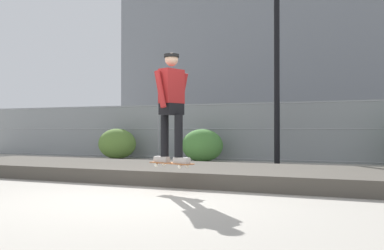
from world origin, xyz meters
name	(u,v)px	position (x,y,z in m)	size (l,w,h in m)	color
ground_plane	(131,200)	(0.00, 0.00, 0.00)	(120.00, 120.00, 0.00)	#9E998E
gravel_berm	(201,173)	(0.00, 2.66, 0.13)	(12.23, 2.63, 0.27)	#4C473F
skateboard	(171,163)	(0.23, 0.85, 0.46)	(0.82, 0.45, 0.07)	#9E5B33
skater	(171,100)	(0.23, 0.85, 1.45)	(0.71, 0.62, 1.73)	#B2ADA8
chain_fence	(268,132)	(0.00, 8.19, 0.93)	(23.10, 0.06, 1.85)	gray
street_lamp	(277,12)	(0.53, 7.00, 4.32)	(0.44, 0.44, 6.97)	black
parked_car_near	(211,134)	(-2.91, 10.79, 0.84)	(4.53, 2.21, 1.66)	black
library_building	(259,8)	(-7.81, 36.72, 12.83)	(23.25, 12.63, 25.66)	slate
shrub_left	(117,144)	(-5.00, 7.39, 0.51)	(1.33, 1.09, 1.03)	#567A33
shrub_center	(202,145)	(-1.86, 7.31, 0.51)	(1.31, 1.07, 1.01)	#477F38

